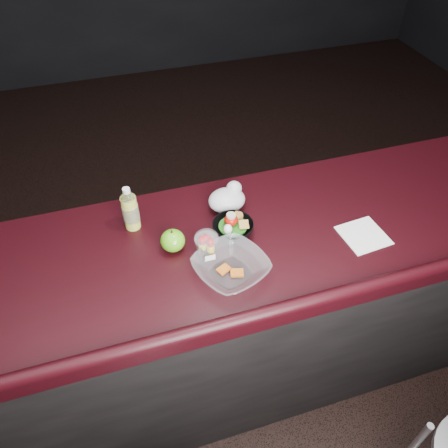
% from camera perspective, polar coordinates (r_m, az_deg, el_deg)
% --- Properties ---
extents(ground, '(8.00, 8.00, 0.00)m').
position_cam_1_polar(ground, '(2.35, 1.66, -25.25)').
color(ground, black).
rests_on(ground, ground).
extents(room_shell, '(8.00, 8.00, 8.00)m').
position_cam_1_polar(room_shell, '(0.90, 4.16, 20.09)').
color(room_shell, black).
rests_on(room_shell, ground).
extents(counter, '(4.06, 0.71, 1.02)m').
position_cam_1_polar(counter, '(2.02, -0.78, -12.44)').
color(counter, black).
rests_on(counter, ground).
extents(lemonade_bottle, '(0.06, 0.06, 0.19)m').
position_cam_1_polar(lemonade_bottle, '(1.66, -12.12, 1.64)').
color(lemonade_bottle, '#D4DD39').
rests_on(lemonade_bottle, counter).
extents(fruit_cup, '(0.09, 0.09, 0.12)m').
position_cam_1_polar(fruit_cup, '(1.52, -2.27, -2.81)').
color(fruit_cup, white).
rests_on(fruit_cup, counter).
extents(green_apple, '(0.09, 0.09, 0.09)m').
position_cam_1_polar(green_apple, '(1.58, -6.71, -2.16)').
color(green_apple, '#4A8C10').
rests_on(green_apple, counter).
extents(plastic_bag, '(0.15, 0.12, 0.11)m').
position_cam_1_polar(plastic_bag, '(1.73, 0.50, 3.35)').
color(plastic_bag, silver).
rests_on(plastic_bag, counter).
extents(snack_bowl, '(0.19, 0.19, 0.08)m').
position_cam_1_polar(snack_bowl, '(1.63, 1.13, -0.44)').
color(snack_bowl, black).
rests_on(snack_bowl, counter).
extents(takeout_bowl, '(0.31, 0.31, 0.06)m').
position_cam_1_polar(takeout_bowl, '(1.50, 0.90, -5.68)').
color(takeout_bowl, silver).
rests_on(takeout_bowl, counter).
extents(paper_napkin, '(0.17, 0.17, 0.00)m').
position_cam_1_polar(paper_napkin, '(1.72, 17.75, -1.41)').
color(paper_napkin, white).
rests_on(paper_napkin, counter).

